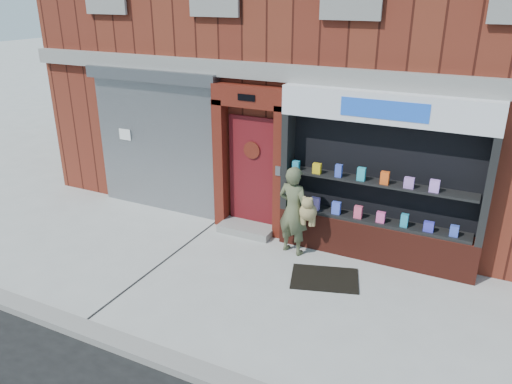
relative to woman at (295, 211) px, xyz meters
The scene contains 8 objects.
ground 1.64m from the woman, 106.37° to the right, with size 80.00×80.00×0.00m, color #9E9E99.
curb 3.61m from the woman, 96.47° to the right, with size 60.00×0.30×0.12m, color gray.
building 5.63m from the woman, 94.89° to the left, with size 12.00×8.16×8.00m.
shutter_bay 3.56m from the woman, behind, with size 3.10×0.30×3.04m.
red_door_bay 1.40m from the woman, 156.10° to the left, with size 1.52×0.58×2.90m.
pharmacy_bay 1.52m from the woman, 18.87° to the left, with size 3.50×0.41×3.00m.
woman is the anchor object (origin of this frame).
doormat 1.33m from the woman, 37.82° to the right, with size 1.11×0.78×0.03m, color black.
Camera 1 is at (3.37, -6.25, 4.49)m, focal length 35.00 mm.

